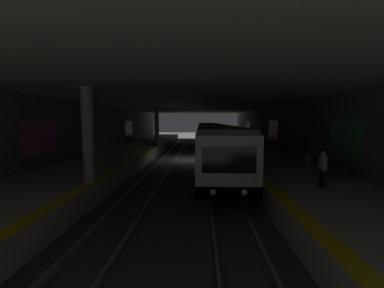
{
  "coord_description": "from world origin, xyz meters",
  "views": [
    {
      "loc": [
        -25.62,
        -1.0,
        4.02
      ],
      "look_at": [
        4.91,
        -0.02,
        1.18
      ],
      "focal_mm": 23.52,
      "sensor_mm": 36.0,
      "label": 1
    }
  ],
  "objects_px": {
    "bench_left_near": "(338,166)",
    "bench_right_mid": "(133,138)",
    "bench_right_near": "(83,151)",
    "trash_bin": "(307,161)",
    "pillar_far": "(157,126)",
    "pillar_near": "(88,135)",
    "bench_left_mid": "(249,137)",
    "metro_train": "(210,138)",
    "suitcase_rolling": "(257,143)",
    "person_walking_mid": "(323,168)",
    "person_waiting_near": "(85,152)",
    "backpack_on_floor": "(85,156)"
  },
  "relations": [
    {
      "from": "bench_left_near",
      "to": "bench_right_mid",
      "type": "bearing_deg",
      "value": 38.05
    },
    {
      "from": "bench_right_near",
      "to": "trash_bin",
      "type": "xyz_separation_m",
      "value": [
        -3.9,
        -16.33,
        -0.1
      ]
    },
    {
      "from": "pillar_far",
      "to": "bench_right_near",
      "type": "xyz_separation_m",
      "value": [
        -10.91,
        4.18,
        -1.75
      ]
    },
    {
      "from": "pillar_near",
      "to": "bench_left_mid",
      "type": "xyz_separation_m",
      "value": [
        27.15,
        -12.88,
        -1.75
      ]
    },
    {
      "from": "metro_train",
      "to": "bench_left_mid",
      "type": "relative_size",
      "value": 22.36
    },
    {
      "from": "bench_left_near",
      "to": "bench_left_mid",
      "type": "distance_m",
      "value": 25.21
    },
    {
      "from": "trash_bin",
      "to": "bench_right_near",
      "type": "bearing_deg",
      "value": 76.56
    },
    {
      "from": "pillar_far",
      "to": "trash_bin",
      "type": "bearing_deg",
      "value": -140.65
    },
    {
      "from": "bench_left_near",
      "to": "suitcase_rolling",
      "type": "height_order",
      "value": "suitcase_rolling"
    },
    {
      "from": "metro_train",
      "to": "person_walking_mid",
      "type": "height_order",
      "value": "metro_train"
    },
    {
      "from": "pillar_near",
      "to": "bench_right_mid",
      "type": "distance_m",
      "value": 24.18
    },
    {
      "from": "person_waiting_near",
      "to": "suitcase_rolling",
      "type": "xyz_separation_m",
      "value": [
        13.56,
        -14.93,
        -0.52
      ]
    },
    {
      "from": "bench_left_mid",
      "to": "suitcase_rolling",
      "type": "distance_m",
      "value": 8.35
    },
    {
      "from": "person_waiting_near",
      "to": "trash_bin",
      "type": "xyz_separation_m",
      "value": [
        -1.03,
        -14.81,
        -0.4
      ]
    },
    {
      "from": "metro_train",
      "to": "bench_right_mid",
      "type": "bearing_deg",
      "value": 59.55
    },
    {
      "from": "person_waiting_near",
      "to": "metro_train",
      "type": "bearing_deg",
      "value": -37.11
    },
    {
      "from": "bench_left_mid",
      "to": "backpack_on_floor",
      "type": "bearing_deg",
      "value": 139.62
    },
    {
      "from": "pillar_near",
      "to": "pillar_far",
      "type": "distance_m",
      "value": 19.05
    },
    {
      "from": "pillar_near",
      "to": "bench_left_near",
      "type": "height_order",
      "value": "pillar_near"
    },
    {
      "from": "pillar_near",
      "to": "bench_right_mid",
      "type": "xyz_separation_m",
      "value": [
        23.75,
        4.18,
        -1.75
      ]
    },
    {
      "from": "pillar_far",
      "to": "bench_right_mid",
      "type": "height_order",
      "value": "pillar_far"
    },
    {
      "from": "bench_left_mid",
      "to": "backpack_on_floor",
      "type": "xyz_separation_m",
      "value": [
        -19.56,
        16.64,
        -0.32
      ]
    },
    {
      "from": "metro_train",
      "to": "suitcase_rolling",
      "type": "distance_m",
      "value": 5.92
    },
    {
      "from": "pillar_near",
      "to": "metro_train",
      "type": "xyz_separation_m",
      "value": [
        17.44,
        -6.55,
        -1.3
      ]
    },
    {
      "from": "person_walking_mid",
      "to": "person_waiting_near",
      "type": "bearing_deg",
      "value": 66.23
    },
    {
      "from": "pillar_far",
      "to": "backpack_on_floor",
      "type": "height_order",
      "value": "pillar_far"
    },
    {
      "from": "pillar_far",
      "to": "suitcase_rolling",
      "type": "relative_size",
      "value": 5.01
    },
    {
      "from": "metro_train",
      "to": "person_walking_mid",
      "type": "bearing_deg",
      "value": -166.82
    },
    {
      "from": "bench_left_near",
      "to": "metro_train",
      "type": "bearing_deg",
      "value": 22.23
    },
    {
      "from": "bench_right_mid",
      "to": "backpack_on_floor",
      "type": "height_order",
      "value": "bench_right_mid"
    },
    {
      "from": "bench_left_near",
      "to": "bench_left_mid",
      "type": "height_order",
      "value": "same"
    },
    {
      "from": "pillar_near",
      "to": "bench_left_near",
      "type": "distance_m",
      "value": 13.15
    },
    {
      "from": "person_walking_mid",
      "to": "suitcase_rolling",
      "type": "relative_size",
      "value": 1.81
    },
    {
      "from": "trash_bin",
      "to": "metro_train",
      "type": "bearing_deg",
      "value": 22.99
    },
    {
      "from": "bench_left_near",
      "to": "trash_bin",
      "type": "height_order",
      "value": "bench_left_near"
    },
    {
      "from": "bench_right_mid",
      "to": "trash_bin",
      "type": "bearing_deg",
      "value": -140.07
    },
    {
      "from": "person_waiting_near",
      "to": "backpack_on_floor",
      "type": "height_order",
      "value": "person_waiting_near"
    },
    {
      "from": "bench_right_mid",
      "to": "person_waiting_near",
      "type": "distance_m",
      "value": 18.55
    },
    {
      "from": "metro_train",
      "to": "bench_left_near",
      "type": "bearing_deg",
      "value": -157.77
    },
    {
      "from": "pillar_near",
      "to": "bench_left_near",
      "type": "xyz_separation_m",
      "value": [
        1.94,
        -12.88,
        -1.75
      ]
    },
    {
      "from": "bench_left_mid",
      "to": "trash_bin",
      "type": "height_order",
      "value": "bench_left_mid"
    },
    {
      "from": "bench_right_near",
      "to": "person_waiting_near",
      "type": "bearing_deg",
      "value": -152.02
    },
    {
      "from": "pillar_near",
      "to": "metro_train",
      "type": "height_order",
      "value": "pillar_near"
    },
    {
      "from": "bench_left_near",
      "to": "backpack_on_floor",
      "type": "bearing_deg",
      "value": 71.25
    },
    {
      "from": "backpack_on_floor",
      "to": "trash_bin",
      "type": "relative_size",
      "value": 0.47
    },
    {
      "from": "person_waiting_near",
      "to": "person_walking_mid",
      "type": "distance_m",
      "value": 14.69
    },
    {
      "from": "suitcase_rolling",
      "to": "trash_bin",
      "type": "bearing_deg",
      "value": 179.54
    },
    {
      "from": "suitcase_rolling",
      "to": "metro_train",
      "type": "bearing_deg",
      "value": 103.64
    },
    {
      "from": "person_walking_mid",
      "to": "backpack_on_floor",
      "type": "height_order",
      "value": "person_walking_mid"
    },
    {
      "from": "bench_right_mid",
      "to": "suitcase_rolling",
      "type": "xyz_separation_m",
      "value": [
        -4.92,
        -16.45,
        -0.22
      ]
    }
  ]
}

